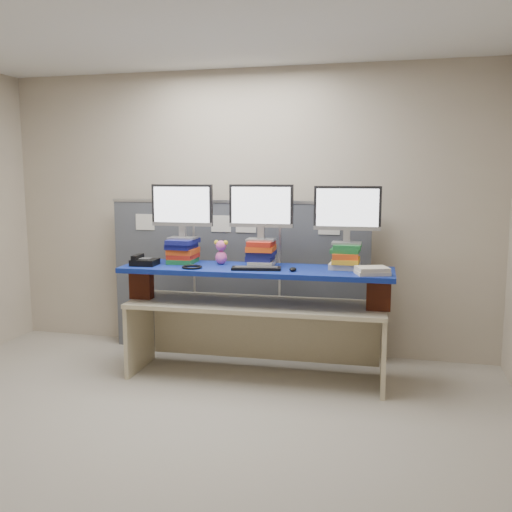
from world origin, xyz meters
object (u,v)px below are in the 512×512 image
(monitor_left, at_px, (182,208))
(keyboard, at_px, (256,268))
(blue_board, at_px, (256,270))
(desk_phone, at_px, (144,261))
(monitor_center, at_px, (261,209))
(desk, at_px, (256,318))
(monitor_right, at_px, (347,211))

(monitor_left, xyz_separation_m, keyboard, (0.73, -0.21, -0.48))
(blue_board, height_order, desk_phone, desk_phone)
(blue_board, relative_size, monitor_left, 4.15)
(blue_board, height_order, monitor_center, monitor_center)
(desk_phone, bearing_deg, monitor_center, 9.26)
(keyboard, distance_m, desk_phone, 1.02)
(monitor_left, relative_size, keyboard, 1.31)
(blue_board, bearing_deg, desk, -105.78)
(keyboard, xyz_separation_m, desk_phone, (-1.02, -0.00, 0.02))
(monitor_center, distance_m, monitor_right, 0.74)
(monitor_center, distance_m, desk_phone, 1.13)
(blue_board, relative_size, monitor_center, 4.15)
(monitor_left, bearing_deg, keyboard, -17.70)
(blue_board, xyz_separation_m, desk_phone, (-0.99, -0.12, 0.06))
(desk, xyz_separation_m, desk_phone, (-0.99, -0.12, 0.48))
(keyboard, bearing_deg, blue_board, 94.98)
(desk, height_order, monitor_center, monitor_center)
(monitor_left, relative_size, desk_phone, 2.44)
(monitor_right, relative_size, desk_phone, 2.44)
(blue_board, distance_m, desk_phone, 1.00)
(desk, height_order, blue_board, blue_board)
(desk, relative_size, monitor_left, 3.99)
(desk_phone, bearing_deg, desk, 2.77)
(desk, bearing_deg, keyboard, -76.77)
(monitor_center, bearing_deg, desk_phone, -168.58)
(monitor_center, bearing_deg, keyboard, -88.09)
(keyboard, relative_size, desk_phone, 1.86)
(monitor_right, bearing_deg, blue_board, -171.11)
(monitor_right, xyz_separation_m, keyboard, (-0.72, -0.25, -0.47))
(monitor_left, xyz_separation_m, desk_phone, (-0.29, -0.21, -0.46))
(monitor_center, bearing_deg, blue_board, -99.08)
(monitor_right, height_order, keyboard, monitor_right)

